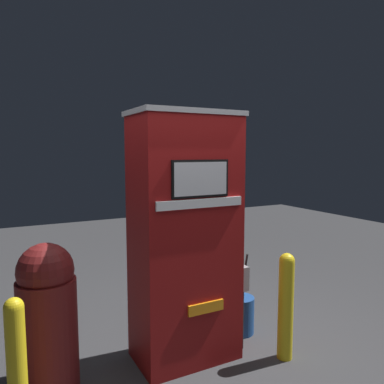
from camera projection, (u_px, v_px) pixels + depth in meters
ground_plane at (200, 372)px, 2.99m from camera, size 14.00×14.00×0.00m
gas_pump at (185, 238)px, 3.11m from camera, size 0.94×0.56×2.07m
safety_bollard at (286, 304)px, 3.14m from camera, size 0.13×0.13×0.91m
trash_bin at (47, 317)px, 2.70m from camera, size 0.42×0.42×1.11m
safety_bollard_far at (17, 363)px, 2.29m from camera, size 0.12×0.12×0.88m
squeegee_bucket at (240, 314)px, 3.63m from camera, size 0.27×0.27×0.79m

